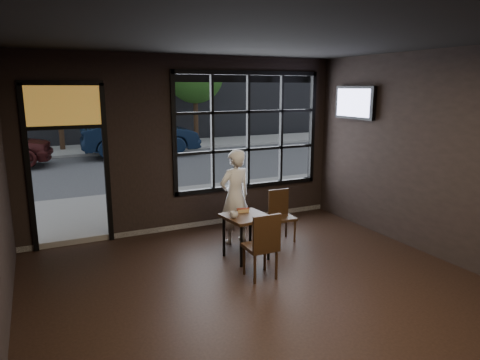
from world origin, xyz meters
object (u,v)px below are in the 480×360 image
cafe_table (246,237)px  navy_car (141,135)px  chair_near (260,245)px  man (235,197)px

cafe_table → navy_car: size_ratio=0.16×
chair_near → man: bearing=-100.4°
chair_near → navy_car: bearing=-94.4°
navy_car → chair_near: bearing=178.8°
man → chair_near: bearing=68.5°
cafe_table → navy_car: bearing=78.3°
cafe_table → man: bearing=71.6°
cafe_table → chair_near: (-0.13, -0.70, 0.13)m
cafe_table → man: (0.14, 0.71, 0.46)m
navy_car → cafe_table: bearing=179.2°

